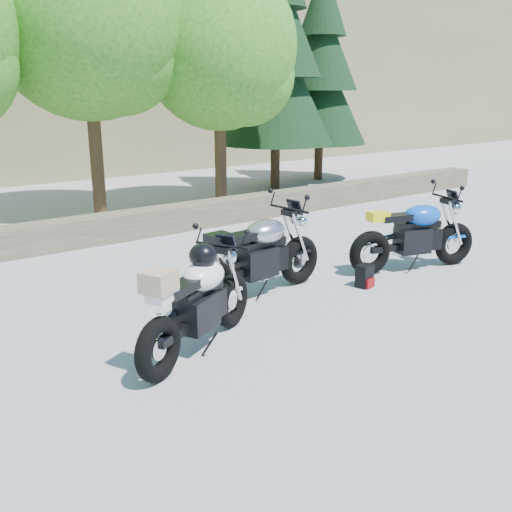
{
  "coord_description": "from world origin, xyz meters",
  "views": [
    {
      "loc": [
        -3.8,
        -4.41,
        2.72
      ],
      "look_at": [
        0.2,
        1.0,
        0.75
      ],
      "focal_mm": 40.0,
      "sensor_mm": 36.0,
      "label": 1
    }
  ],
  "objects_px": {
    "white_bike": "(197,301)",
    "blue_bike": "(415,235)",
    "silver_bike": "(259,256)",
    "backpack": "(365,276)"
  },
  "relations": [
    {
      "from": "white_bike",
      "to": "blue_bike",
      "type": "distance_m",
      "value": 4.24
    },
    {
      "from": "white_bike",
      "to": "blue_bike",
      "type": "bearing_deg",
      "value": -20.32
    },
    {
      "from": "silver_bike",
      "to": "backpack",
      "type": "xyz_separation_m",
      "value": [
        1.43,
        -0.61,
        -0.4
      ]
    },
    {
      "from": "silver_bike",
      "to": "white_bike",
      "type": "distance_m",
      "value": 1.84
    },
    {
      "from": "silver_bike",
      "to": "blue_bike",
      "type": "distance_m",
      "value": 2.7
    },
    {
      "from": "silver_bike",
      "to": "backpack",
      "type": "bearing_deg",
      "value": -28.48
    },
    {
      "from": "blue_bike",
      "to": "backpack",
      "type": "relative_size",
      "value": 6.74
    },
    {
      "from": "silver_bike",
      "to": "blue_bike",
      "type": "relative_size",
      "value": 1.05
    },
    {
      "from": "white_bike",
      "to": "blue_bike",
      "type": "xyz_separation_m",
      "value": [
        4.21,
        0.51,
        -0.03
      ]
    },
    {
      "from": "white_bike",
      "to": "backpack",
      "type": "distance_m",
      "value": 3.04
    }
  ]
}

